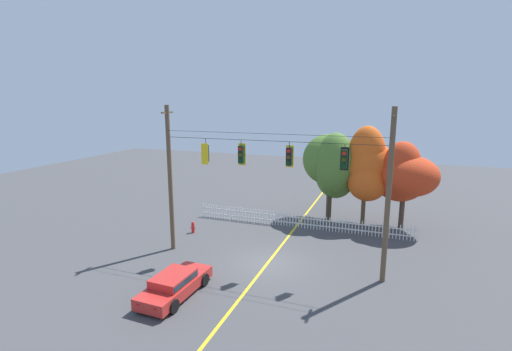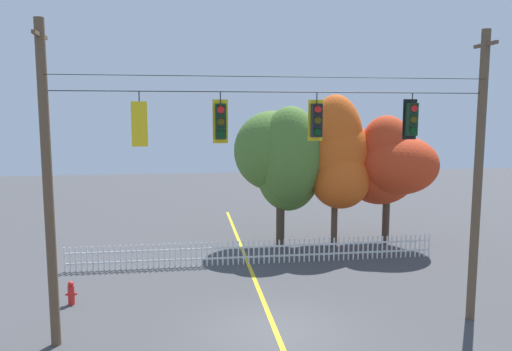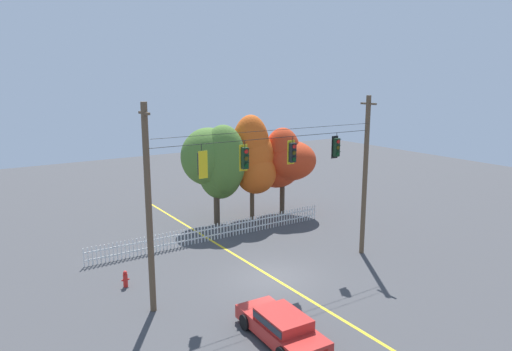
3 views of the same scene
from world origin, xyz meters
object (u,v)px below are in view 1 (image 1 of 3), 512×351
Objects in this scene: traffic_signal_westbound_side at (289,157)px; traffic_signal_northbound_primary at (344,159)px; autumn_maple_near_fence at (332,165)px; autumn_oak_far_east at (404,174)px; traffic_signal_northbound_secondary at (241,154)px; parked_car at (175,284)px; traffic_signal_southbound_primary at (206,154)px; fire_hydrant at (193,227)px; autumn_maple_mid at (367,167)px.

traffic_signal_westbound_side and traffic_signal_northbound_primary have the same top height.
autumn_maple_near_fence is 1.07× the size of autumn_oak_far_east.
autumn_maple_near_fence is (3.64, 9.50, -1.93)m from traffic_signal_northbound_secondary.
traffic_signal_southbound_primary is at bearing 98.66° from parked_car.
parked_car is at bearing -106.36° from traffic_signal_northbound_secondary.
fire_hydrant is (-4.97, 2.97, -5.88)m from traffic_signal_northbound_secondary.
traffic_signal_northbound_primary reaches higher than fire_hydrant.
traffic_signal_southbound_primary is 7.53m from parked_car.
traffic_signal_northbound_primary is 9.91m from autumn_maple_near_fence.
traffic_signal_northbound_primary is at bearing 0.14° from traffic_signal_southbound_primary.
parked_car is at bearing -81.34° from traffic_signal_southbound_primary.
autumn_oak_far_east is at bearing 70.55° from traffic_signal_northbound_primary.
traffic_signal_westbound_side is 0.22× the size of autumn_oak_far_east.
traffic_signal_westbound_side is at bearing -180.00° from traffic_signal_northbound_primary.
traffic_signal_southbound_primary and traffic_signal_northbound_secondary have the same top height.
traffic_signal_westbound_side is at bearing -124.08° from autumn_oak_far_east.
parked_car is (-7.75, -14.22, -3.76)m from autumn_maple_mid.
autumn_oak_far_east is at bearing -5.94° from autumn_maple_mid.
traffic_signal_northbound_secondary is 0.21× the size of autumn_maple_near_fence.
traffic_signal_westbound_side is (2.77, -0.00, 0.03)m from traffic_signal_northbound_secondary.
autumn_oak_far_east is 17.69m from parked_car.
traffic_signal_northbound_secondary reaches higher than autumn_maple_near_fence.
traffic_signal_westbound_side reaches higher than parked_car.
autumn_maple_near_fence is 15.81m from parked_car.
traffic_signal_westbound_side is (4.99, 0.02, 0.09)m from traffic_signal_southbound_primary.
traffic_signal_southbound_primary reaches higher than parked_car.
traffic_signal_northbound_primary is (2.90, 0.00, 0.02)m from traffic_signal_westbound_side.
fire_hydrant is at bearing 149.12° from traffic_signal_northbound_secondary.
traffic_signal_northbound_secondary is 5.67m from traffic_signal_northbound_primary.
fire_hydrant is at bearing 113.80° from parked_car.
traffic_signal_northbound_primary is (7.89, 0.02, 0.11)m from traffic_signal_southbound_primary.
autumn_maple_near_fence is at bearing 37.14° from fire_hydrant.
autumn_maple_near_fence is 8.35× the size of fire_hydrant.
traffic_signal_westbound_side is at bearing -95.25° from autumn_maple_near_fence.
autumn_maple_near_fence is 0.92× the size of autumn_maple_mid.
autumn_maple_mid reaches higher than traffic_signal_westbound_side.
traffic_signal_westbound_side is at bearing -21.01° from fire_hydrant.
traffic_signal_westbound_side is 1.70× the size of fire_hydrant.
fire_hydrant is (-8.61, -6.52, -3.95)m from autumn_maple_near_fence.
fire_hydrant is at bearing -150.90° from autumn_maple_mid.
traffic_signal_northbound_secondary is 2.77m from traffic_signal_westbound_side.
traffic_signal_northbound_primary is 0.18× the size of autumn_maple_mid.
parked_car is at bearing -126.43° from autumn_oak_far_east.
traffic_signal_northbound_secondary and traffic_signal_northbound_primary have the same top height.
fire_hydrant is at bearing 164.39° from traffic_signal_northbound_primary.
parked_car is at bearing -118.58° from autumn_maple_mid.
autumn_maple_mid reaches higher than fire_hydrant.
traffic_signal_southbound_primary and traffic_signal_westbound_side have the same top height.
traffic_signal_northbound_secondary is 0.19× the size of autumn_maple_mid.
traffic_signal_northbound_secondary is at bearing 0.51° from traffic_signal_southbound_primary.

